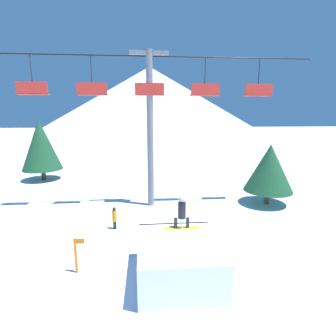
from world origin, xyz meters
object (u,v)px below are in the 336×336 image
object	(u,v)px
distant_skier	(114,217)
snowboarder	(182,212)
trail_marker	(76,254)
snow_ramp	(179,260)
pine_tree_near	(269,168)

from	to	relation	value
distant_skier	snowboarder	bearing A→B (deg)	-47.72
trail_marker	distant_skier	xyz separation A→B (m)	(1.03, 3.89, -0.11)
snow_ramp	pine_tree_near	size ratio (longest dim) A/B	0.82
snowboarder	distant_skier	distance (m)	4.92
snow_ramp	distant_skier	size ratio (longest dim) A/B	2.75
pine_tree_near	distant_skier	size ratio (longest dim) A/B	3.36
trail_marker	distant_skier	size ratio (longest dim) A/B	1.17
distant_skier	pine_tree_near	bearing A→B (deg)	17.57
snow_ramp	pine_tree_near	xyz separation A→B (m)	(7.12, 7.75, 1.78)
snow_ramp	snowboarder	bearing A→B (deg)	77.37
pine_tree_near	trail_marker	xyz separation A→B (m)	(-11.05, -7.06, -1.76)
snow_ramp	distant_skier	xyz separation A→B (m)	(-2.90, 4.58, -0.08)
snowboarder	trail_marker	size ratio (longest dim) A/B	0.99
distant_skier	trail_marker	bearing A→B (deg)	-104.90
snow_ramp	trail_marker	distance (m)	3.99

